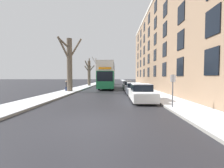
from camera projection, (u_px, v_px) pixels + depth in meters
ground_plane at (92, 123)px, 6.67m from camera, size 320.00×320.00×0.00m
sidewalk_left at (100, 82)px, 59.75m from camera, size 2.61×130.00×0.16m
sidewalk_right at (128, 82)px, 59.42m from camera, size 2.61×130.00×0.16m
terrace_facade_right at (179, 44)px, 24.51m from camera, size 9.10×40.93×14.91m
bare_tree_left_0 at (69, 63)px, 20.29m from camera, size 2.78×3.37×7.57m
bare_tree_left_1 at (89, 72)px, 34.16m from camera, size 2.35×4.76×6.29m
bare_tree_left_2 at (96, 70)px, 47.38m from camera, size 2.21×3.31×8.41m
double_decker_bus at (107, 74)px, 27.24m from camera, size 2.62×11.18×4.57m
parked_car_0 at (141, 93)px, 12.67m from camera, size 1.81×4.57×1.48m
parked_car_1 at (134, 89)px, 17.98m from camera, size 1.88×4.42×1.41m
parked_car_2 at (130, 86)px, 23.38m from camera, size 1.90×4.05×1.45m
parked_car_3 at (128, 85)px, 28.46m from camera, size 1.78×4.44×1.38m
oncoming_van at (106, 80)px, 42.32m from camera, size 1.96×5.00×2.37m
pedestrian_left_sidewalk at (66, 86)px, 20.70m from camera, size 0.35×0.35×1.59m
street_sign_post at (173, 89)px, 9.33m from camera, size 0.32×0.07×2.21m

